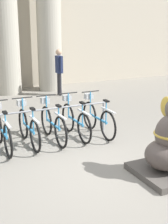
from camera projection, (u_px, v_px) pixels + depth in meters
ground_plane at (100, 170)px, 5.88m from camera, size 60.00×60.00×0.00m
column_middle at (5, 25)px, 11.78m from camera, size 1.23×1.23×5.16m
column_right at (49, 25)px, 12.50m from camera, size 1.23×1.23×5.16m
bike_rack at (14, 119)px, 6.93m from camera, size 4.67×0.05×0.77m
bicycle_3 at (2, 131)px, 6.74m from camera, size 0.48×1.69×1.02m
bicycle_4 at (28, 127)px, 7.01m from camera, size 0.48×1.69×1.02m
bicycle_5 at (53, 123)px, 7.25m from camera, size 0.48×1.69×1.02m
bicycle_6 at (75, 120)px, 7.51m from camera, size 0.48×1.69×1.02m
bicycle_7 at (98, 118)px, 7.70m from camera, size 0.48×1.69×1.02m
person_pedestrian at (59, 68)px, 11.87m from camera, size 0.23×0.47×1.77m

